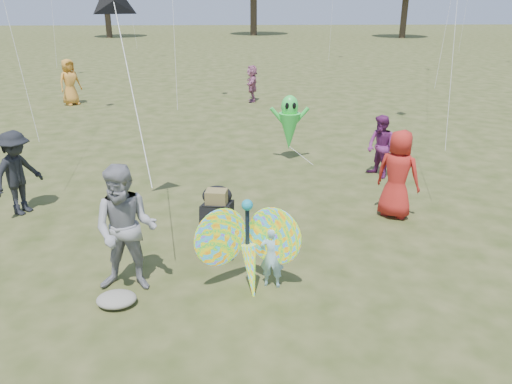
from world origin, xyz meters
TOP-DOWN VIEW (x-y plane):
  - ground at (0.00, 0.00)m, footprint 160.00×160.00m
  - child_girl at (-0.02, 0.44)m, footprint 0.40×0.31m
  - adult_man at (-2.10, 0.48)m, footprint 0.98×0.80m
  - grey_bag at (-2.23, 0.04)m, footprint 0.56×0.46m
  - crowd_a at (2.60, 2.91)m, footprint 1.01×0.95m
  - crowd_b at (-4.78, 3.40)m, footprint 1.04×1.25m
  - crowd_e at (2.93, 5.22)m, footprint 0.83×0.90m
  - crowd_g at (-7.06, 14.47)m, footprint 1.03×1.04m
  - crowd_j at (0.25, 14.81)m, footprint 0.50×1.40m
  - jogging_stroller at (-0.85, 1.72)m, footprint 0.59×1.09m
  - butterfly_kite at (-0.36, 0.35)m, footprint 1.74×0.75m
  - delta_kite_rig at (-2.50, 2.94)m, footprint 1.26×2.71m
  - alien_kite at (0.90, 6.60)m, footprint 1.12×0.69m

SIDE VIEW (x-z plane):
  - ground at x=0.00m, z-range 0.00..0.00m
  - grey_bag at x=-2.23m, z-range 0.00..0.18m
  - child_girl at x=-0.02m, z-range 0.00..0.98m
  - jogging_stroller at x=-0.85m, z-range 0.07..1.16m
  - butterfly_kite at x=-0.36m, z-range -0.12..1.50m
  - crowd_j at x=0.25m, z-range 0.00..1.49m
  - crowd_e at x=2.93m, z-range 0.00..1.49m
  - crowd_b at x=-4.78m, z-range 0.00..1.68m
  - crowd_a at x=2.60m, z-range 0.00..1.74m
  - crowd_g at x=-7.06m, z-range 0.00..1.81m
  - adult_man at x=-2.10m, z-range 0.00..1.91m
  - alien_kite at x=0.90m, z-range 0.10..1.84m
  - delta_kite_rig at x=-2.50m, z-range 2.53..5.38m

